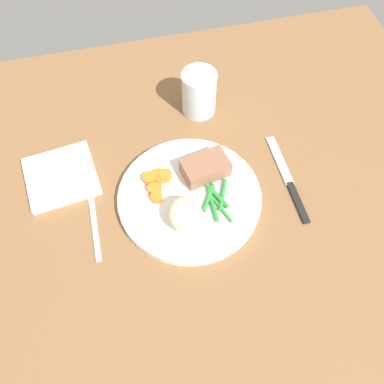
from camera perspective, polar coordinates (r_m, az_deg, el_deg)
The scene contains 10 objects.
dining_table at distance 78.11cm, azimuth -0.80°, elevation 0.18°, with size 120.00×90.00×2.00cm.
dinner_plate at distance 75.29cm, azimuth -0.00°, elevation -0.71°, with size 26.86×26.86×1.60cm, color white.
meat_portion at distance 75.90cm, azimuth 1.91°, elevation 3.48°, with size 8.58×5.45×3.40cm, color #936047.
mashed_potatoes at distance 69.96cm, azimuth -1.00°, elevation -3.11°, with size 6.16×6.76×4.72cm, color beige.
carrot_slices at distance 75.71cm, azimuth -5.07°, elevation 1.42°, with size 5.51×7.20×1.30cm.
green_beans at distance 73.83cm, azimuth 3.35°, elevation -0.95°, with size 6.41×9.74×0.86cm.
fork at distance 75.75cm, azimuth -13.78°, elevation -3.93°, with size 1.44×16.60×0.40cm.
knife at distance 80.24cm, azimuth 13.50°, elevation 1.69°, with size 1.70×20.50×0.64cm.
water_glass at distance 86.74cm, azimuth 0.99°, elevation 13.61°, with size 7.31×7.31×9.72cm.
napkin at distance 81.81cm, azimuth -18.09°, elevation 2.14°, with size 13.11×12.62×1.57cm, color white.
Camera 1 is at (-8.50, -39.84, 67.64)cm, focal length 37.52 mm.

